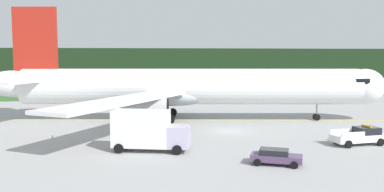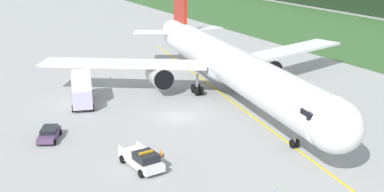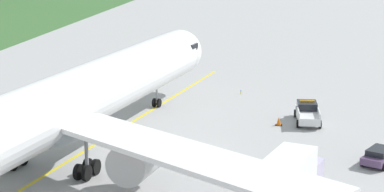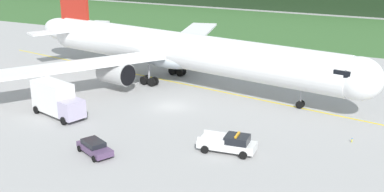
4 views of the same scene
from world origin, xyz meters
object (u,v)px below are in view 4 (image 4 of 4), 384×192
airliner (177,51)px  apron_cone (223,136)px  staff_car (94,147)px  catering_truck (56,99)px  ops_pickup_truck (229,143)px

airliner → apron_cone: 21.26m
airliner → staff_car: bearing=-80.0°
catering_truck → staff_car: size_ratio=1.68×
airliner → catering_truck: airliner is taller
airliner → ops_pickup_truck: bearing=-50.1°
ops_pickup_truck → apron_cone: ops_pickup_truck is taller
ops_pickup_truck → apron_cone: bearing=123.3°
ops_pickup_truck → airliner: bearing=129.9°
catering_truck → airliner: bearing=71.9°
catering_truck → staff_car: 12.10m
airliner → staff_car: airliner is taller
ops_pickup_truck → catering_truck: size_ratio=0.75×
ops_pickup_truck → catering_truck: bearing=178.7°
ops_pickup_truck → apron_cone: 3.12m
ops_pickup_truck → staff_car: ops_pickup_truck is taller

